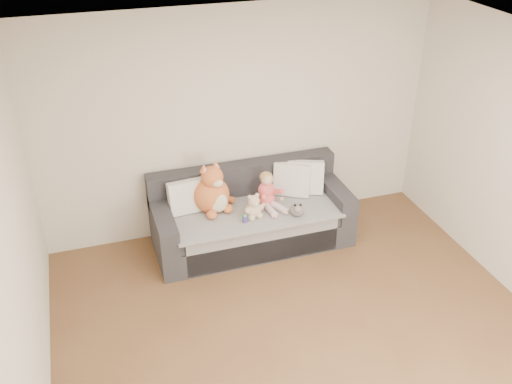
{
  "coord_description": "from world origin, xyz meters",
  "views": [
    {
      "loc": [
        -1.63,
        -3.15,
        3.82
      ],
      "look_at": [
        -0.0,
        1.87,
        0.75
      ],
      "focal_mm": 40.0,
      "sensor_mm": 36.0,
      "label": 1
    }
  ],
  "objects_px": {
    "plush_cat": "(213,192)",
    "sippy_cup": "(245,218)",
    "toddler": "(268,192)",
    "teddy_bear": "(254,208)",
    "sofa": "(251,217)"
  },
  "relations": [
    {
      "from": "toddler",
      "to": "plush_cat",
      "type": "bearing_deg",
      "value": 157.47
    },
    {
      "from": "teddy_bear",
      "to": "toddler",
      "type": "bearing_deg",
      "value": 28.94
    },
    {
      "from": "plush_cat",
      "to": "toddler",
      "type": "bearing_deg",
      "value": -27.98
    },
    {
      "from": "sofa",
      "to": "sippy_cup",
      "type": "bearing_deg",
      "value": -117.78
    },
    {
      "from": "toddler",
      "to": "plush_cat",
      "type": "xyz_separation_m",
      "value": [
        -0.6,
        0.1,
        0.05
      ]
    },
    {
      "from": "plush_cat",
      "to": "teddy_bear",
      "type": "relative_size",
      "value": 2.1
    },
    {
      "from": "teddy_bear",
      "to": "plush_cat",
      "type": "bearing_deg",
      "value": 133.68
    },
    {
      "from": "sofa",
      "to": "sippy_cup",
      "type": "distance_m",
      "value": 0.41
    },
    {
      "from": "sofa",
      "to": "teddy_bear",
      "type": "xyz_separation_m",
      "value": [
        -0.04,
        -0.24,
        0.28
      ]
    },
    {
      "from": "toddler",
      "to": "sippy_cup",
      "type": "distance_m",
      "value": 0.44
    },
    {
      "from": "plush_cat",
      "to": "sippy_cup",
      "type": "bearing_deg",
      "value": -71.2
    },
    {
      "from": "toddler",
      "to": "teddy_bear",
      "type": "xyz_separation_m",
      "value": [
        -0.22,
        -0.18,
        -0.06
      ]
    },
    {
      "from": "toddler",
      "to": "teddy_bear",
      "type": "height_order",
      "value": "toddler"
    },
    {
      "from": "plush_cat",
      "to": "sippy_cup",
      "type": "relative_size",
      "value": 5.98
    },
    {
      "from": "plush_cat",
      "to": "sippy_cup",
      "type": "distance_m",
      "value": 0.47
    }
  ]
}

